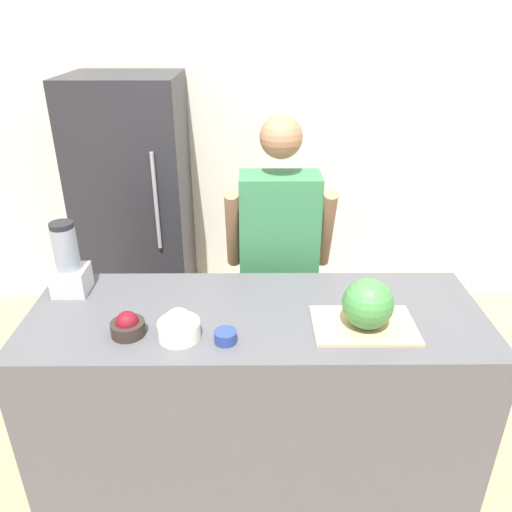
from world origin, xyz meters
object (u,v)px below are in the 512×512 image
Objects in this scene: watermelon at (368,304)px; blender at (68,264)px; person at (278,264)px; bowl_cherries at (128,326)px; bowl_small_blue at (225,337)px; bowl_cream at (179,327)px; refrigerator at (136,209)px.

blender is at bearing 166.64° from watermelon.
bowl_cherries is at bearing -130.47° from person.
person is 0.79m from watermelon.
bowl_cherries is at bearing -177.94° from watermelon.
bowl_cream is at bearing 170.73° from bowl_small_blue.
refrigerator is 19.34× the size of bowl_small_blue.
person reaches higher than bowl_small_blue.
refrigerator is at bearing 113.69° from bowl_small_blue.
refrigerator is 10.31× the size of bowl_cream.
watermelon is at bearing 2.06° from bowl_cherries.
person is (0.92, -0.74, -0.03)m from refrigerator.
watermelon is (0.32, -0.70, 0.18)m from person.
bowl_cream is (-0.43, -0.76, 0.12)m from person.
refrigerator is at bearing 130.45° from watermelon.
blender is at bearing 145.93° from bowl_cream.
bowl_small_blue is (0.18, -0.03, -0.03)m from bowl_cream.
bowl_cream is (0.49, -1.50, 0.09)m from refrigerator.
refrigerator is at bearing 87.89° from blender.
bowl_small_blue is at bearing -107.08° from person.
person is 1.06m from blender.
watermelon is at bearing -65.87° from person.
refrigerator is 1.06× the size of person.
bowl_small_blue is at bearing -66.31° from refrigerator.
watermelon is 0.95m from bowl_cherries.
bowl_small_blue is (-0.24, -0.79, 0.09)m from person.
bowl_small_blue is at bearing -7.80° from bowl_cherries.
person is 7.85× the size of watermelon.
bowl_small_blue is 0.26× the size of blender.
blender is (-0.71, 0.39, 0.12)m from bowl_small_blue.
refrigerator is 1.51m from bowl_cherries.
bowl_cherries is at bearing 172.20° from bowl_small_blue.
bowl_cherries is 1.53× the size of bowl_small_blue.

